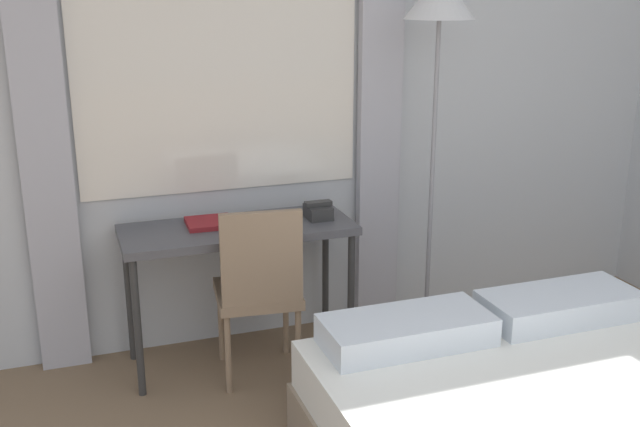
{
  "coord_description": "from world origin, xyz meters",
  "views": [
    {
      "loc": [
        -1.31,
        -0.44,
        1.88
      ],
      "look_at": [
        -0.22,
        2.63,
        0.88
      ],
      "focal_mm": 42.0,
      "sensor_mm": 36.0,
      "label": 1
    }
  ],
  "objects_px": {
    "desk": "(238,240)",
    "standing_lamp": "(439,24)",
    "desk_chair": "(259,284)",
    "telephone": "(318,211)",
    "book": "(209,222)"
  },
  "relations": [
    {
      "from": "standing_lamp",
      "to": "telephone",
      "type": "relative_size",
      "value": 13.29
    },
    {
      "from": "desk",
      "to": "book",
      "type": "distance_m",
      "value": 0.17
    },
    {
      "from": "desk",
      "to": "standing_lamp",
      "type": "xyz_separation_m",
      "value": [
        1.02,
        -0.09,
        1.04
      ]
    },
    {
      "from": "standing_lamp",
      "to": "telephone",
      "type": "height_order",
      "value": "standing_lamp"
    },
    {
      "from": "desk",
      "to": "telephone",
      "type": "relative_size",
      "value": 7.88
    },
    {
      "from": "desk_chair",
      "to": "book",
      "type": "xyz_separation_m",
      "value": [
        -0.17,
        0.29,
        0.24
      ]
    },
    {
      "from": "desk",
      "to": "desk_chair",
      "type": "height_order",
      "value": "desk_chair"
    },
    {
      "from": "desk",
      "to": "standing_lamp",
      "type": "bearing_deg",
      "value": -5.18
    },
    {
      "from": "book",
      "to": "telephone",
      "type": "bearing_deg",
      "value": -7.61
    },
    {
      "from": "telephone",
      "to": "desk",
      "type": "bearing_deg",
      "value": 178.5
    },
    {
      "from": "telephone",
      "to": "desk_chair",
      "type": "bearing_deg",
      "value": -149.85
    },
    {
      "from": "desk_chair",
      "to": "telephone",
      "type": "xyz_separation_m",
      "value": [
        0.38,
        0.22,
        0.27
      ]
    },
    {
      "from": "telephone",
      "to": "standing_lamp",
      "type": "bearing_deg",
      "value": -7.73
    },
    {
      "from": "desk_chair",
      "to": "standing_lamp",
      "type": "bearing_deg",
      "value": 14.69
    },
    {
      "from": "desk_chair",
      "to": "book",
      "type": "distance_m",
      "value": 0.42
    }
  ]
}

